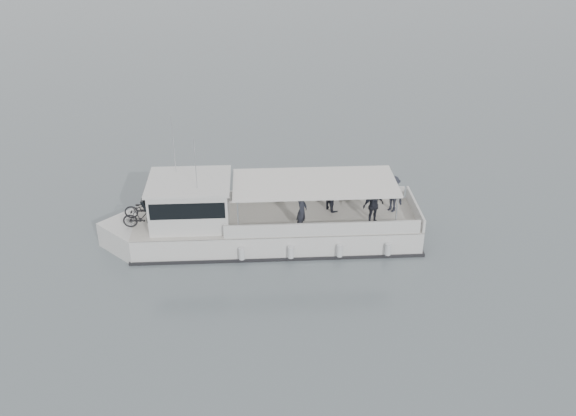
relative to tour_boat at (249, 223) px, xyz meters
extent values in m
plane|color=slate|center=(6.07, 1.91, -0.96)|extent=(1400.00, 1400.00, 0.00)
cube|color=silver|center=(1.21, -0.16, -0.50)|extent=(12.55, 4.78, 1.33)
cube|color=silver|center=(-4.86, 0.62, -0.50)|extent=(3.29, 3.29, 1.33)
cube|color=beige|center=(1.21, -0.16, 0.16)|extent=(12.55, 4.78, 0.06)
cube|color=black|center=(1.21, -0.16, -0.91)|extent=(12.77, 4.93, 0.18)
cube|color=silver|center=(3.23, 1.17, 0.47)|extent=(8.10, 1.13, 0.61)
cube|color=silver|center=(2.83, -1.94, 0.47)|extent=(8.10, 1.13, 0.61)
cube|color=silver|center=(7.23, -0.92, 0.47)|extent=(0.51, 3.25, 0.61)
cube|color=silver|center=(-2.43, 0.31, 1.08)|extent=(3.58, 3.14, 1.84)
cube|color=black|center=(-4.00, 0.51, 1.23)|extent=(0.89, 2.60, 1.18)
cube|color=black|center=(-2.43, 0.31, 1.38)|extent=(3.39, 3.16, 0.71)
cube|color=silver|center=(-2.43, 0.31, 2.05)|extent=(3.81, 3.37, 0.10)
cube|color=silver|center=(2.83, -0.36, 1.84)|extent=(7.26, 3.91, 0.08)
cylinder|color=silver|center=(-0.59, -1.37, 1.00)|extent=(0.07, 0.07, 1.68)
cylinder|color=silver|center=(-0.23, 1.47, 1.00)|extent=(0.07, 0.07, 1.68)
cylinder|color=silver|center=(5.89, -2.19, 1.00)|extent=(0.07, 0.07, 1.68)
cylinder|color=silver|center=(6.25, 0.64, 1.00)|extent=(0.07, 0.07, 1.68)
cylinder|color=silver|center=(-2.92, 1.29, 3.37)|extent=(0.03, 0.03, 2.65)
cylinder|color=silver|center=(-2.12, -0.45, 3.17)|extent=(0.03, 0.03, 2.24)
cylinder|color=silver|center=(-0.53, -1.74, -0.45)|extent=(0.27, 0.27, 0.51)
cylinder|color=silver|center=(1.49, -2.00, -0.45)|extent=(0.27, 0.27, 0.51)
cylinder|color=silver|center=(3.51, -2.26, -0.45)|extent=(0.27, 0.27, 0.51)
cylinder|color=silver|center=(5.54, -2.51, -0.45)|extent=(0.27, 0.27, 0.51)
imported|color=black|center=(-4.40, 0.97, 0.62)|extent=(1.81, 0.83, 0.92)
imported|color=black|center=(-4.50, 0.16, 0.64)|extent=(1.66, 0.65, 0.97)
imported|color=#23262F|center=(2.11, -1.19, 1.02)|extent=(0.66, 0.75, 1.71)
imported|color=#23262F|center=(3.73, 0.24, 1.02)|extent=(0.93, 1.02, 1.71)
imported|color=#23262F|center=(5.18, -1.28, 1.02)|extent=(1.08, 0.68, 1.71)
imported|color=#23262F|center=(6.32, -0.39, 1.02)|extent=(1.12, 1.28, 1.71)
camera|label=1|loc=(-2.71, -24.16, 13.76)|focal=40.00mm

